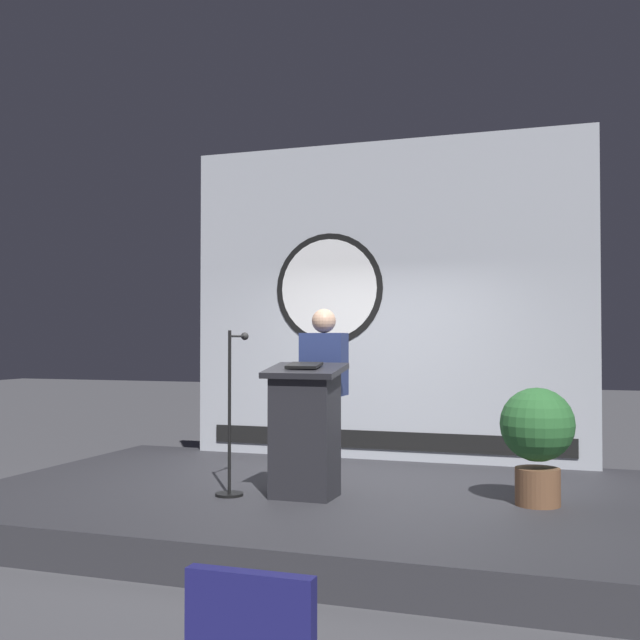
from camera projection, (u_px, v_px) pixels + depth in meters
name	position (u px, v px, depth m)	size (l,w,h in m)	color
ground_plane	(335.00, 524.00, 6.88)	(40.00, 40.00, 0.00)	#4C4C51
stage_platform	(335.00, 507.00, 6.88)	(6.40, 4.00, 0.30)	#333338
banner_display	(383.00, 301.00, 8.68)	(4.55, 0.12, 3.56)	#B2B7C1
podium	(305.00, 431.00, 6.59)	(0.64, 0.50, 1.15)	#26262B
speaker_person	(324.00, 396.00, 7.05)	(0.40, 0.26, 1.62)	black
microphone_stand	(232.00, 438.00, 6.69)	(0.24, 0.47, 1.42)	black
potted_plant	(537.00, 434.00, 6.27)	(0.60, 0.60, 0.95)	brown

